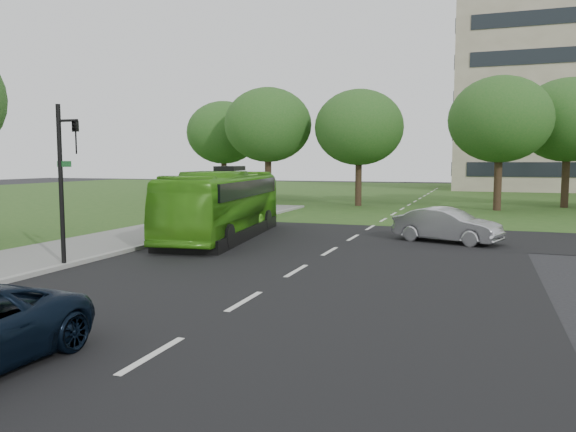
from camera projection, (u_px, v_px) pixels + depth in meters
The scene contains 10 objects.
ground at pixel (273, 285), 15.41m from camera, with size 160.00×160.00×0.00m, color black.
street_surfaces at pixel (390, 212), 36.92m from camera, with size 120.00×120.00×0.15m.
tree_park_a at pixel (268, 125), 44.63m from camera, with size 6.94×6.94×9.22m.
tree_park_b at pixel (359, 128), 42.14m from camera, with size 6.69×6.69×8.77m.
tree_park_c at pixel (500, 120), 38.08m from camera, with size 6.89×6.89×9.15m.
tree_park_d at pixel (568, 120), 40.41m from camera, with size 7.08×7.08×9.37m.
tree_park_f at pixel (224, 133), 49.97m from camera, with size 6.52×6.52×8.71m.
bus at pixel (223, 204), 24.85m from camera, with size 2.48×10.61×2.95m, color #469E1A.
sedan at pixel (447, 225), 23.43m from camera, with size 1.53×4.38×1.44m, color #B0B0B5.
traffic_light at pixel (65, 173), 17.55m from camera, with size 0.82×0.23×5.15m.
Camera 1 is at (5.34, -14.18, 3.38)m, focal length 35.00 mm.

